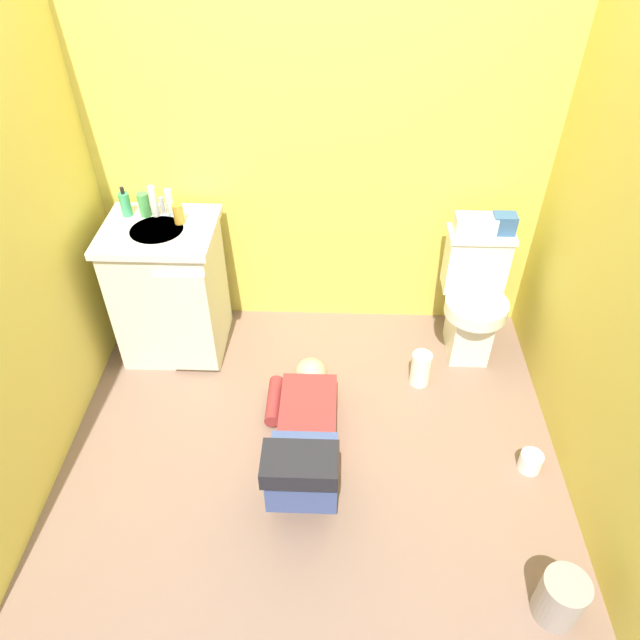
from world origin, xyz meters
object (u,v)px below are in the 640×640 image
(tissue_box, at_px, (475,224))
(trash_can, at_px, (561,598))
(soap_dispenser, at_px, (125,204))
(paper_towel_roll, at_px, (421,369))
(toiletry_bag, at_px, (504,224))
(bottle_white, at_px, (153,201))
(toilet_paper_roll, at_px, (530,462))
(faucet, at_px, (162,206))
(person_plumber, at_px, (305,439))
(bottle_clear, at_px, (169,202))
(bottle_green, at_px, (144,205))
(toilet, at_px, (473,298))
(vanity_cabinet, at_px, (170,289))
(bottle_amber, at_px, (178,214))

(tissue_box, height_order, trash_can, tissue_box)
(soap_dispenser, bearing_deg, paper_towel_roll, -13.90)
(toiletry_bag, height_order, trash_can, toiletry_bag)
(bottle_white, bearing_deg, soap_dispenser, -178.69)
(toiletry_bag, xyz_separation_m, toilet_paper_roll, (0.09, -0.98, -0.76))
(soap_dispenser, bearing_deg, bottle_white, 1.31)
(faucet, bearing_deg, toiletry_bag, -0.33)
(person_plumber, distance_m, paper_towel_roll, 0.84)
(bottle_white, distance_m, paper_towel_roll, 1.72)
(tissue_box, relative_size, bottle_clear, 1.46)
(bottle_green, bearing_deg, toilet_paper_roll, -25.77)
(toiletry_bag, relative_size, bottle_clear, 0.82)
(toilet, bearing_deg, vanity_cabinet, -178.51)
(toilet, height_order, bottle_amber, bottle_amber)
(vanity_cabinet, relative_size, bottle_white, 4.77)
(tissue_box, height_order, bottle_green, bottle_green)
(toilet, relative_size, bottle_amber, 6.92)
(bottle_clear, bearing_deg, toiletry_bag, -0.10)
(bottle_amber, bearing_deg, bottle_white, 153.67)
(person_plumber, bearing_deg, faucet, 129.36)
(person_plumber, bearing_deg, paper_towel_roll, 42.51)
(person_plumber, xyz_separation_m, bottle_green, (-0.90, 0.97, 0.71))
(bottle_green, distance_m, bottle_white, 0.06)
(soap_dispenser, height_order, bottle_clear, soap_dispenser)
(bottle_clear, height_order, paper_towel_roll, bottle_clear)
(toilet, relative_size, toiletry_bag, 6.05)
(toiletry_bag, bearing_deg, tissue_box, 180.00)
(toiletry_bag, height_order, bottle_green, bottle_green)
(bottle_green, bearing_deg, toiletry_bag, 0.27)
(toilet, relative_size, soap_dispenser, 4.52)
(toilet, distance_m, bottle_white, 1.85)
(vanity_cabinet, bearing_deg, paper_towel_roll, -10.90)
(faucet, xyz_separation_m, bottle_clear, (0.05, -0.01, 0.03))
(toilet, height_order, tissue_box, tissue_box)
(toilet, bearing_deg, soap_dispenser, 177.58)
(bottle_green, xyz_separation_m, trash_can, (1.95, -1.67, -0.77))
(bottle_green, bearing_deg, bottle_amber, -19.08)
(person_plumber, bearing_deg, toilet_paper_roll, -0.09)
(toiletry_bag, distance_m, paper_towel_roll, 0.91)
(faucet, height_order, bottle_clear, bottle_clear)
(toilet_paper_roll, bearing_deg, person_plumber, 179.91)
(bottle_green, xyz_separation_m, bottle_white, (0.05, 0.00, 0.02))
(vanity_cabinet, distance_m, soap_dispenser, 0.52)
(tissue_box, relative_size, trash_can, 0.94)
(soap_dispenser, distance_m, bottle_green, 0.10)
(bottle_white, relative_size, bottle_clear, 1.14)
(person_plumber, relative_size, bottle_green, 8.16)
(paper_towel_roll, bearing_deg, vanity_cabinet, 169.10)
(soap_dispenser, xyz_separation_m, bottle_amber, (0.30, -0.07, -0.01))
(person_plumber, xyz_separation_m, toilet_paper_roll, (1.11, -0.00, -0.13))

